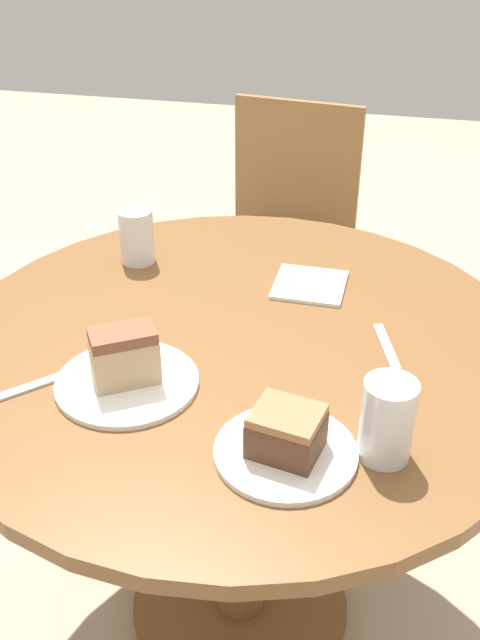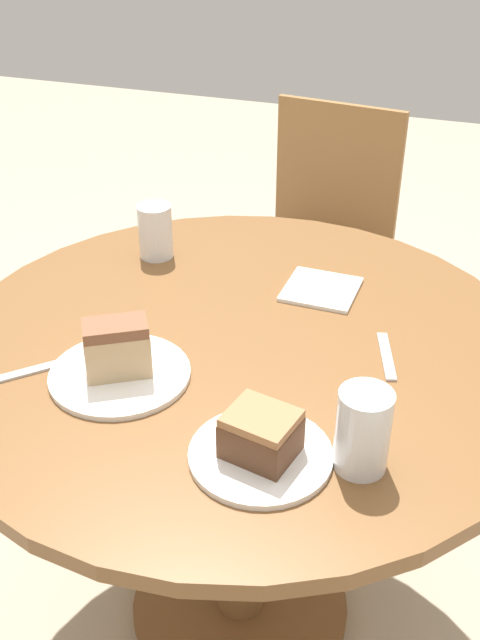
% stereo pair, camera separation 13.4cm
% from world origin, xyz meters
% --- Properties ---
extents(ground_plane, '(8.00, 8.00, 0.00)m').
position_xyz_m(ground_plane, '(0.00, 0.00, 0.00)').
color(ground_plane, tan).
extents(table, '(1.08, 1.08, 0.76)m').
position_xyz_m(table, '(0.00, 0.00, 0.59)').
color(table, brown).
rests_on(table, ground_plane).
extents(chair, '(0.47, 0.50, 0.90)m').
position_xyz_m(chair, '(-0.08, 0.91, 0.46)').
color(chair, olive).
rests_on(chair, ground_plane).
extents(plate_near, '(0.24, 0.24, 0.01)m').
position_xyz_m(plate_near, '(-0.15, -0.18, 0.77)').
color(plate_near, white).
rests_on(plate_near, table).
extents(plate_far, '(0.21, 0.21, 0.01)m').
position_xyz_m(plate_far, '(0.13, -0.29, 0.77)').
color(plate_far, white).
rests_on(plate_far, table).
extents(cake_slice_near, '(0.12, 0.11, 0.10)m').
position_xyz_m(cake_slice_near, '(-0.15, -0.18, 0.82)').
color(cake_slice_near, tan).
rests_on(cake_slice_near, plate_near).
extents(cake_slice_far, '(0.11, 0.10, 0.07)m').
position_xyz_m(cake_slice_far, '(0.13, -0.29, 0.81)').
color(cake_slice_far, brown).
rests_on(cake_slice_far, plate_far).
extents(glass_lemonade, '(0.07, 0.07, 0.12)m').
position_xyz_m(glass_lemonade, '(-0.28, 0.25, 0.82)').
color(glass_lemonade, beige).
rests_on(glass_lemonade, table).
extents(glass_water, '(0.08, 0.08, 0.13)m').
position_xyz_m(glass_water, '(0.27, -0.25, 0.82)').
color(glass_water, silver).
rests_on(glass_water, table).
extents(napkin_stack, '(0.15, 0.15, 0.01)m').
position_xyz_m(napkin_stack, '(0.10, 0.22, 0.77)').
color(napkin_stack, white).
rests_on(napkin_stack, table).
extents(fork, '(0.14, 0.15, 0.00)m').
position_xyz_m(fork, '(-0.30, -0.21, 0.77)').
color(fork, silver).
rests_on(fork, table).
extents(spoon, '(0.06, 0.14, 0.00)m').
position_xyz_m(spoon, '(0.26, 0.03, 0.77)').
color(spoon, silver).
rests_on(spoon, table).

